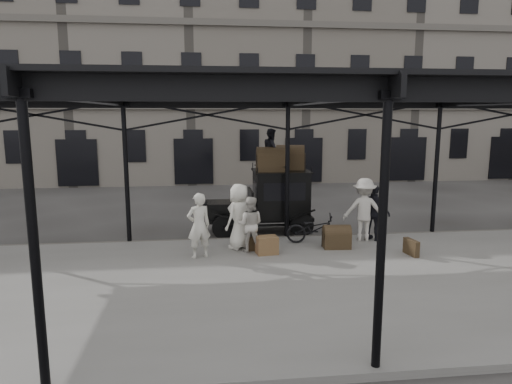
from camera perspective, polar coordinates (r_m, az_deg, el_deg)
ground at (r=13.13m, az=5.42°, el=-8.43°), size 120.00×120.00×0.00m
platform at (r=11.27m, az=7.58°, el=-11.20°), size 28.00×8.00×0.15m
canopy at (r=10.81m, az=7.76°, el=12.37°), size 22.50×9.00×4.74m
building_frontage at (r=30.44m, az=-1.65°, el=15.26°), size 64.00×8.00×14.00m
taxi at (r=15.73m, az=1.97°, el=-0.81°), size 3.65×1.55×2.18m
porter_left at (r=12.63m, az=-7.16°, el=-4.18°), size 0.77×0.63×1.82m
porter_midleft at (r=13.13m, az=-0.77°, el=-4.05°), size 0.90×0.77×1.61m
porter_centre at (r=13.42m, az=-2.10°, el=-3.05°), size 1.10×1.10×1.93m
porter_official at (r=14.75m, az=14.57°, el=-2.55°), size 1.02×1.03×1.75m
porter_right at (r=14.62m, az=13.34°, el=-2.16°), size 1.41×1.00×1.97m
bicycle at (r=14.13m, az=7.39°, el=-4.58°), size 1.82×0.88×0.92m
porter_roof at (r=15.41m, az=1.95°, el=5.31°), size 0.56×0.71×1.42m
steamer_trunk_roof_near at (r=15.28m, az=1.84°, el=3.88°), size 0.95×0.59×0.68m
steamer_trunk_roof_far at (r=15.85m, az=4.29°, el=4.10°), size 1.05×0.75×0.70m
steamer_trunk_platform at (r=13.80m, az=10.05°, el=-5.72°), size 0.82×0.54×0.58m
wicker_hamper at (r=13.06m, az=1.36°, el=-6.65°), size 0.65×0.52×0.50m
suitcase_upright at (r=13.66m, az=18.83°, el=-6.56°), size 0.24×0.62×0.45m
suitcase_flat at (r=13.40m, az=0.30°, el=-6.44°), size 0.62×0.27×0.40m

